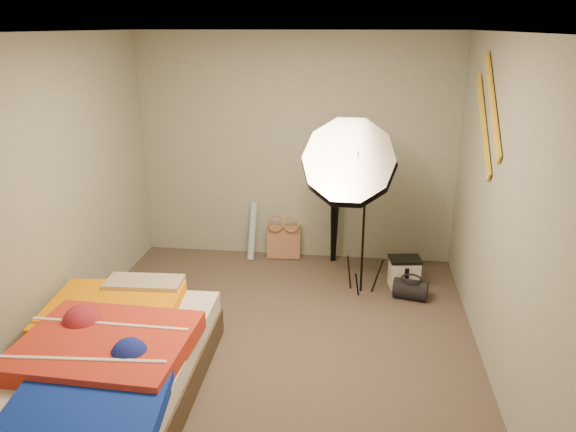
% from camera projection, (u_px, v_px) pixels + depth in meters
% --- Properties ---
extents(floor, '(4.00, 4.00, 0.00)m').
position_uv_depth(floor, '(267.00, 346.00, 4.70)').
color(floor, brown).
rests_on(floor, ground).
extents(ceiling, '(4.00, 4.00, 0.00)m').
position_uv_depth(ceiling, '(263.00, 32.00, 3.89)').
color(ceiling, silver).
rests_on(ceiling, wall_back).
extents(wall_back, '(3.50, 0.00, 3.50)m').
position_uv_depth(wall_back, '(295.00, 149.00, 6.17)').
color(wall_back, '#9EA394').
rests_on(wall_back, floor).
extents(wall_front, '(3.50, 0.00, 3.50)m').
position_uv_depth(wall_front, '(187.00, 342.00, 2.42)').
color(wall_front, '#9EA394').
rests_on(wall_front, floor).
extents(wall_left, '(0.00, 4.00, 4.00)m').
position_uv_depth(wall_left, '(51.00, 195.00, 4.51)').
color(wall_left, '#9EA394').
rests_on(wall_left, floor).
extents(wall_right, '(0.00, 4.00, 4.00)m').
position_uv_depth(wall_right, '(502.00, 213.00, 4.08)').
color(wall_right, '#9EA394').
rests_on(wall_right, floor).
extents(tote_bag, '(0.39, 0.19, 0.39)m').
position_uv_depth(tote_bag, '(284.00, 242.00, 6.43)').
color(tote_bag, tan).
rests_on(tote_bag, floor).
extents(wrapping_roll, '(0.13, 0.20, 0.66)m').
position_uv_depth(wrapping_roll, '(252.00, 231.00, 6.37)').
color(wrapping_roll, '#649CCD').
rests_on(wrapping_roll, floor).
extents(camera_case, '(0.32, 0.25, 0.29)m').
position_uv_depth(camera_case, '(404.00, 273.00, 5.72)').
color(camera_case, white).
rests_on(camera_case, floor).
extents(duffel_bag, '(0.36, 0.26, 0.20)m').
position_uv_depth(duffel_bag, '(410.00, 289.00, 5.48)').
color(duffel_bag, black).
rests_on(duffel_bag, floor).
extents(wall_stripe_upper, '(0.02, 0.91, 0.78)m').
position_uv_depth(wall_stripe_upper, '(493.00, 105.00, 4.42)').
color(wall_stripe_upper, gold).
rests_on(wall_stripe_upper, wall_right).
extents(wall_stripe_lower, '(0.02, 0.91, 0.78)m').
position_uv_depth(wall_stripe_lower, '(484.00, 125.00, 4.72)').
color(wall_stripe_lower, gold).
rests_on(wall_stripe_lower, wall_right).
extents(bed, '(1.36, 2.01, 0.53)m').
position_uv_depth(bed, '(110.00, 359.00, 4.04)').
color(bed, '#443626').
rests_on(bed, floor).
extents(photo_umbrella, '(1.09, 0.84, 1.85)m').
position_uv_depth(photo_umbrella, '(349.00, 164.00, 5.16)').
color(photo_umbrella, black).
rests_on(photo_umbrella, floor).
extents(camera_tripod, '(0.08, 0.08, 1.21)m').
position_uv_depth(camera_tripod, '(335.00, 202.00, 6.17)').
color(camera_tripod, black).
rests_on(camera_tripod, floor).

